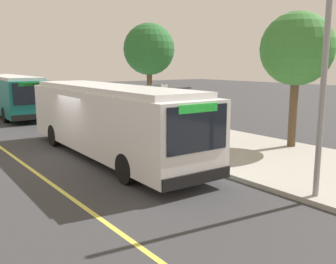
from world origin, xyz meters
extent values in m
plane|color=#38383A|center=(0.00, 0.00, 0.00)|extent=(120.00, 120.00, 0.00)
cube|color=#A8A399|center=(0.00, 6.00, 0.07)|extent=(44.00, 6.40, 0.15)
cube|color=#E0D64C|center=(0.00, -2.20, 0.00)|extent=(36.00, 0.14, 0.01)
cube|color=white|center=(1.01, 1.00, 1.55)|extent=(11.51, 2.87, 2.40)
cube|color=silver|center=(1.01, 1.00, 2.85)|extent=(10.59, 2.59, 0.20)
cube|color=black|center=(6.75, 0.84, 1.98)|extent=(0.10, 2.17, 1.34)
cube|color=black|center=(1.05, 2.29, 1.84)|extent=(10.07, 0.32, 1.06)
cube|color=#197259|center=(1.05, 2.29, 0.57)|extent=(10.87, 0.34, 0.28)
cube|color=#26D83F|center=(6.75, 0.84, 2.57)|extent=(0.07, 1.40, 0.24)
cube|color=black|center=(6.76, 0.84, 0.53)|extent=(0.15, 2.50, 0.36)
cylinder|color=black|center=(4.59, 2.05, 0.50)|extent=(1.01, 0.31, 1.00)
cylinder|color=black|center=(4.53, -0.25, 0.50)|extent=(1.01, 0.31, 1.00)
cylinder|color=black|center=(-2.39, 2.25, 0.50)|extent=(1.01, 0.31, 1.00)
cylinder|color=black|center=(-2.45, -0.06, 0.50)|extent=(1.01, 0.31, 1.00)
cube|color=#146B66|center=(-15.15, 1.24, 1.55)|extent=(12.06, 3.03, 2.40)
cube|color=silver|center=(-15.15, 1.24, 2.85)|extent=(11.09, 2.74, 0.20)
cube|color=black|center=(-9.16, 1.00, 1.98)|extent=(0.13, 2.17, 1.34)
cube|color=black|center=(-15.10, 2.53, 1.84)|extent=(10.52, 0.47, 1.06)
cube|color=silver|center=(-15.09, 2.54, 0.57)|extent=(11.36, 0.49, 0.28)
cube|color=#26D83F|center=(-9.15, 1.00, 2.57)|extent=(0.09, 1.40, 0.24)
cube|color=black|center=(-9.14, 1.00, 0.53)|extent=(0.18, 2.50, 0.36)
cylinder|color=black|center=(-11.40, 2.25, 0.50)|extent=(1.01, 0.32, 1.00)
cylinder|color=black|center=(-11.49, -0.06, 0.50)|extent=(1.01, 0.32, 1.00)
cylinder|color=black|center=(-18.69, 2.54, 0.50)|extent=(1.01, 0.32, 1.00)
cylinder|color=#333338|center=(-0.35, 6.29, 1.35)|extent=(0.10, 0.10, 2.40)
cylinder|color=#333338|center=(-0.35, 4.99, 1.35)|extent=(0.10, 0.10, 2.40)
cylinder|color=#333338|center=(-2.95, 6.29, 1.35)|extent=(0.10, 0.10, 2.40)
cylinder|color=#333338|center=(-2.95, 4.99, 1.35)|extent=(0.10, 0.10, 2.40)
cube|color=#333338|center=(-1.65, 5.64, 2.59)|extent=(2.90, 1.60, 0.08)
cube|color=#4C606B|center=(-1.65, 6.29, 1.35)|extent=(2.47, 0.04, 2.16)
cube|color=navy|center=(-2.95, 5.64, 1.30)|extent=(0.06, 1.11, 1.82)
cube|color=brown|center=(-1.67, 5.73, 0.60)|extent=(1.60, 0.44, 0.06)
cube|color=brown|center=(-1.67, 5.97, 0.88)|extent=(1.60, 0.05, 0.44)
cube|color=#333338|center=(-2.39, 5.73, 0.38)|extent=(0.08, 0.40, 0.45)
cube|color=#333338|center=(-0.95, 5.73, 0.38)|extent=(0.08, 0.40, 0.45)
cylinder|color=#333338|center=(1.49, 3.52, 1.55)|extent=(0.07, 0.07, 2.80)
cube|color=white|center=(1.49, 3.50, 2.65)|extent=(0.44, 0.03, 0.56)
cube|color=red|center=(1.49, 3.48, 2.65)|extent=(0.40, 0.01, 0.16)
cylinder|color=#282D47|center=(-0.23, 3.97, 0.57)|extent=(0.14, 0.14, 0.85)
cylinder|color=#282D47|center=(-0.23, 3.79, 0.57)|extent=(0.14, 0.14, 0.85)
cube|color=#338C4C|center=(-0.23, 3.88, 1.31)|extent=(0.24, 0.40, 0.62)
sphere|color=tan|center=(-0.23, 3.88, 1.73)|extent=(0.22, 0.22, 0.22)
cylinder|color=brown|center=(-6.60, 8.15, 1.83)|extent=(0.36, 0.36, 3.35)
sphere|color=#28662D|center=(-6.60, 8.15, 4.78)|extent=(3.41, 3.41, 3.41)
cylinder|color=brown|center=(4.68, 8.26, 1.70)|extent=(0.36, 0.36, 3.11)
sphere|color=#387A33|center=(4.68, 8.26, 4.45)|extent=(3.16, 3.16, 3.16)
cylinder|color=gray|center=(9.04, 3.24, 3.35)|extent=(0.16, 0.16, 6.40)
camera|label=1|loc=(14.62, -6.10, 3.79)|focal=40.10mm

